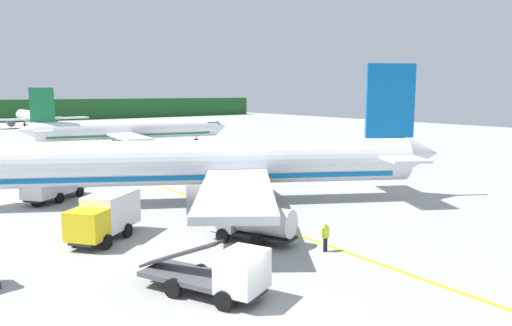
{
  "coord_description": "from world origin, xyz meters",
  "views": [
    {
      "loc": [
        -11.64,
        -16.56,
        9.44
      ],
      "look_at": [
        11.7,
        15.26,
        3.69
      ],
      "focal_mm": 34.32,
      "sensor_mm": 36.0,
      "label": 1
    }
  ],
  "objects": [
    {
      "name": "ground",
      "position": [
        0.0,
        48.0,
        -0.1
      ],
      "size": [
        240.0,
        320.0,
        0.2
      ],
      "primitive_type": "cube",
      "color": "#A8A8A3"
    },
    {
      "name": "service_truck_pushback",
      "position": [
        -1.06,
        27.71,
        1.6
      ],
      "size": [
        6.23,
        5.53,
        2.91
      ],
      "color": "white",
      "rests_on": "ground"
    },
    {
      "name": "service_truck_fuel",
      "position": [
        5.9,
        7.92,
        1.39
      ],
      "size": [
        4.04,
        5.86,
        2.4
      ],
      "color": "white",
      "rests_on": "ground"
    },
    {
      "name": "airliner_far_taxiway",
      "position": [
        17.47,
        123.98,
        2.78
      ],
      "size": [
        28.46,
        34.18,
        9.76
      ],
      "color": "silver",
      "rests_on": "ground"
    },
    {
      "name": "service_truck_baggage",
      "position": [
        -0.2,
        1.69,
        1.17
      ],
      "size": [
        4.57,
        6.72,
        2.66
      ],
      "color": "white",
      "rests_on": "ground"
    },
    {
      "name": "apron_guide_line",
      "position": [
        9.22,
        14.39,
        0.01
      ],
      "size": [
        0.3,
        60.0,
        0.01
      ],
      "primitive_type": "cube",
      "color": "yellow",
      "rests_on": "ground"
    },
    {
      "name": "airliner_foreground",
      "position": [
        9.64,
        19.11,
        3.39
      ],
      "size": [
        38.09,
        32.25,
        11.9
      ],
      "color": "silver",
      "rests_on": "ground"
    },
    {
      "name": "service_truck_catering",
      "position": [
        -1.4,
        13.79,
        1.59
      ],
      "size": [
        5.76,
        5.32,
        2.9
      ],
      "color": "yellow",
      "rests_on": "ground"
    },
    {
      "name": "crew_marshaller",
      "position": [
        8.31,
        3.66,
        1.02
      ],
      "size": [
        0.63,
        0.28,
        1.73
      ],
      "color": "#191E33",
      "rests_on": "ground"
    },
    {
      "name": "airliner_mid_apron",
      "position": [
        20.63,
        64.83,
        2.88
      ],
      "size": [
        35.15,
        29.26,
        10.12
      ],
      "color": "white",
      "rests_on": "ground"
    }
  ]
}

